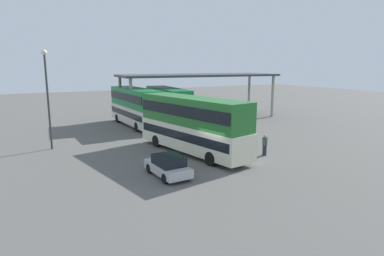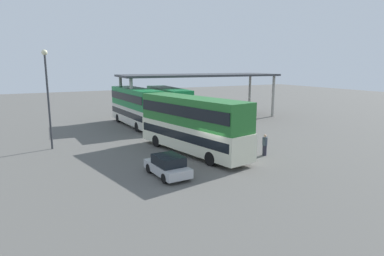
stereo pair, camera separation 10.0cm
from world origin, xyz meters
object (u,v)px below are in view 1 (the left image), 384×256
Objects in this scene: double_decker_main at (192,123)px; double_decker_mid_row at (168,104)px; parked_hatchback at (168,166)px; double_decker_near_canopy at (136,105)px; lamppost_tall at (47,88)px; pedestrian_waiting at (265,145)px.

double_decker_main is 13.88m from double_decker_mid_row.
double_decker_main is at bearing 168.79° from double_decker_mid_row.
parked_hatchback is 0.35× the size of double_decker_mid_row.
lamppost_tall is (-9.52, -6.77, 2.70)m from double_decker_near_canopy.
double_decker_near_canopy reaches higher than parked_hatchback.
double_decker_mid_row is at bearing -27.31° from parked_hatchback.
pedestrian_waiting reaches higher than parked_hatchback.
double_decker_main reaches higher than pedestrian_waiting.
double_decker_near_canopy reaches higher than double_decker_mid_row.
pedestrian_waiting is (4.57, -3.24, -1.58)m from double_decker_main.
lamppost_tall is 17.71m from pedestrian_waiting.
double_decker_main is at bearing -46.57° from parked_hatchback.
double_decker_near_canopy is at bearing 35.40° from lamppost_tall.
double_decker_near_canopy is at bearing 95.62° from double_decker_mid_row.
pedestrian_waiting is (4.65, -16.53, -1.50)m from double_decker_near_canopy.
double_decker_main is 1.07× the size of double_decker_near_canopy.
pedestrian_waiting is at bearing -135.98° from double_decker_main.
double_decker_near_canopy reaches higher than pedestrian_waiting.
double_decker_mid_row is (3.89, 13.33, -0.13)m from double_decker_main.
double_decker_main is at bearing 178.38° from double_decker_near_canopy.
double_decker_mid_row is at bearing -91.40° from double_decker_near_canopy.
lamppost_tall reaches higher than double_decker_near_canopy.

